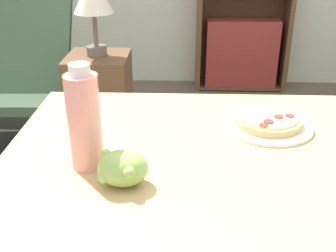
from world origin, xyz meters
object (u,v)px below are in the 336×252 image
Objects in this scene: side_table at (101,107)px; grape_bunch at (122,168)px; bookshelf at (245,2)px; pizza_on_plate at (268,122)px; drink_bottle at (84,120)px; lounge_chair_near at (13,105)px.

grape_bunch is at bearing -76.64° from side_table.
side_table is (-0.34, 1.45, -0.48)m from grape_bunch.
pizza_on_plate is at bearing -95.74° from bookshelf.
drink_bottle is (-0.47, -0.23, 0.11)m from pizza_on_plate.
side_table is at bearing -128.19° from bookshelf.
pizza_on_plate is 0.53m from drink_bottle.
lounge_chair_near reaches higher than grape_bunch.
pizza_on_plate reaches higher than side_table.
pizza_on_plate is at bearing 26.17° from drink_bottle.
pizza_on_plate is 0.16× the size of bookshelf.
lounge_chair_near is at bearing -142.93° from bookshelf.
side_table is at bearing -10.14° from lounge_chair_near.
pizza_on_plate is at bearing -57.75° from side_table.
bookshelf is at bearing 74.71° from drink_bottle.
grape_bunch is at bearing -61.80° from lounge_chair_near.
side_table is (-0.72, 1.14, -0.45)m from pizza_on_plate.
lounge_chair_near is (-0.80, 1.45, -0.58)m from drink_bottle.
grape_bunch is 0.44× the size of drink_bottle.
drink_bottle is 1.75m from lounge_chair_near.
bookshelf is 2.52× the size of side_table.
grape_bunch is (-0.38, -0.31, 0.03)m from pizza_on_plate.
grape_bunch reaches higher than side_table.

